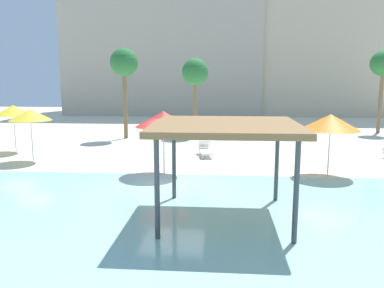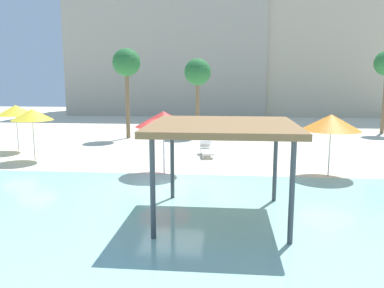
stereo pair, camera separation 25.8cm
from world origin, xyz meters
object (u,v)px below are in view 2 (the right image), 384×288
object	(u,v)px
beach_umbrella_red_1	(163,119)
lounge_chair_0	(206,150)
beach_umbrella_orange_4	(331,122)
palm_tree_0	(198,74)
beach_umbrella_yellow_2	(32,115)
palm_tree_2	(126,64)
shade_pavilion	(223,129)
beach_umbrella_yellow_3	(16,110)

from	to	relation	value
beach_umbrella_red_1	lounge_chair_0	distance (m)	4.95
beach_umbrella_orange_4	lounge_chair_0	size ratio (longest dim) A/B	1.36
beach_umbrella_red_1	beach_umbrella_orange_4	bearing A→B (deg)	2.09
palm_tree_0	lounge_chair_0	bearing A→B (deg)	-81.68
beach_umbrella_orange_4	palm_tree_0	bearing A→B (deg)	120.28
beach_umbrella_yellow_2	palm_tree_2	xyz separation A→B (m)	(2.86, 7.80, 2.73)
palm_tree_0	beach_umbrella_yellow_2	bearing A→B (deg)	-129.13
lounge_chair_0	palm_tree_0	world-z (taller)	palm_tree_0
shade_pavilion	beach_umbrella_yellow_3	size ratio (longest dim) A/B	1.58
shade_pavilion	palm_tree_2	world-z (taller)	palm_tree_2
shade_pavilion	beach_umbrella_yellow_3	bearing A→B (deg)	140.49
shade_pavilion	beach_umbrella_yellow_2	bearing A→B (deg)	142.51
shade_pavilion	palm_tree_2	size ratio (longest dim) A/B	0.68
beach_umbrella_red_1	beach_umbrella_yellow_2	xyz separation A→B (m)	(-7.05, 2.13, -0.07)
shade_pavilion	beach_umbrella_yellow_3	world-z (taller)	shade_pavilion
shade_pavilion	beach_umbrella_red_1	xyz separation A→B (m)	(-2.63, 5.29, -0.28)
shade_pavilion	lounge_chair_0	bearing A→B (deg)	96.04
shade_pavilion	palm_tree_0	xyz separation A→B (m)	(-2.07, 16.78, 1.78)
beach_umbrella_orange_4	beach_umbrella_yellow_3	bearing A→B (deg)	165.45
beach_umbrella_yellow_2	beach_umbrella_orange_4	bearing A→B (deg)	-7.53
shade_pavilion	palm_tree_2	distance (m)	16.86
beach_umbrella_yellow_2	palm_tree_0	bearing A→B (deg)	50.87
beach_umbrella_yellow_2	beach_umbrella_yellow_3	bearing A→B (deg)	132.88
shade_pavilion	beach_umbrella_yellow_2	world-z (taller)	shade_pavilion
beach_umbrella_yellow_2	beach_umbrella_yellow_3	distance (m)	3.24
beach_umbrella_red_1	beach_umbrella_orange_4	size ratio (longest dim) A/B	1.04
beach_umbrella_yellow_2	palm_tree_0	xyz separation A→B (m)	(7.61, 9.35, 2.13)
palm_tree_0	beach_umbrella_yellow_3	bearing A→B (deg)	-144.59
beach_umbrella_yellow_2	palm_tree_0	world-z (taller)	palm_tree_0
beach_umbrella_yellow_3	palm_tree_2	distance (m)	7.91
beach_umbrella_red_1	beach_umbrella_yellow_3	distance (m)	10.29
shade_pavilion	palm_tree_0	world-z (taller)	palm_tree_0
palm_tree_0	palm_tree_2	distance (m)	5.03
beach_umbrella_yellow_2	lounge_chair_0	size ratio (longest dim) A/B	1.34
beach_umbrella_red_1	palm_tree_0	bearing A→B (deg)	87.20
beach_umbrella_yellow_3	palm_tree_2	xyz separation A→B (m)	(5.07, 5.43, 2.72)
shade_pavilion	beach_umbrella_red_1	world-z (taller)	shade_pavilion
beach_umbrella_orange_4	palm_tree_0	xyz separation A→B (m)	(-6.56, 11.23, 2.17)
shade_pavilion	palm_tree_0	distance (m)	17.00
shade_pavilion	lounge_chair_0	size ratio (longest dim) A/B	2.13
beach_umbrella_yellow_3	beach_umbrella_orange_4	xyz separation A→B (m)	(16.37, -4.25, -0.05)
beach_umbrella_yellow_2	palm_tree_2	bearing A→B (deg)	69.84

